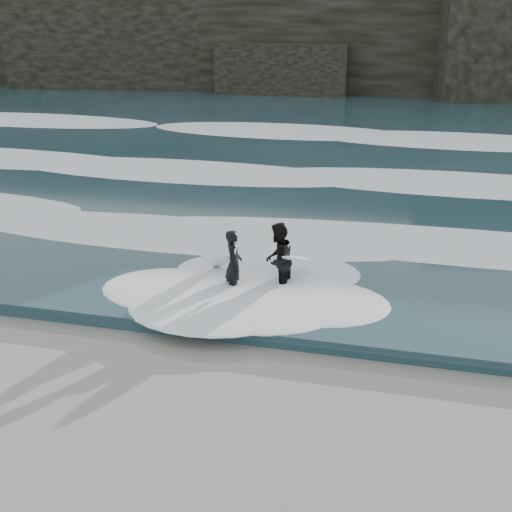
# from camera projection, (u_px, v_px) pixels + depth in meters

# --- Properties ---
(ground) EXTENTS (120.00, 120.00, 0.00)m
(ground) POSITION_uv_depth(u_px,v_px,m) (247.00, 443.00, 10.02)
(ground) COLOR #796859
(ground) RESTS_ON ground
(sea) EXTENTS (90.00, 52.00, 0.30)m
(sea) POSITION_uv_depth(u_px,v_px,m) (376.00, 127.00, 36.25)
(sea) COLOR #1D3841
(sea) RESTS_ON ground
(headland) EXTENTS (70.00, 9.00, 10.00)m
(headland) POSITION_uv_depth(u_px,v_px,m) (395.00, 28.00, 49.92)
(headland) COLOR black
(headland) RESTS_ON ground
(foam_near) EXTENTS (60.00, 3.20, 0.20)m
(foam_near) POSITION_uv_depth(u_px,v_px,m) (327.00, 235.00, 18.03)
(foam_near) COLOR white
(foam_near) RESTS_ON sea
(foam_mid) EXTENTS (60.00, 4.00, 0.24)m
(foam_mid) POSITION_uv_depth(u_px,v_px,m) (353.00, 176.00, 24.37)
(foam_mid) COLOR white
(foam_mid) RESTS_ON sea
(foam_far) EXTENTS (60.00, 4.80, 0.30)m
(foam_far) POSITION_uv_depth(u_px,v_px,m) (371.00, 134.00, 32.52)
(foam_far) COLOR white
(foam_far) RESTS_ON sea
(surfer_left) EXTENTS (1.29, 1.98, 1.64)m
(surfer_left) POSITION_uv_depth(u_px,v_px,m) (230.00, 263.00, 14.89)
(surfer_left) COLOR black
(surfer_left) RESTS_ON ground
(surfer_right) EXTENTS (1.07, 2.00, 1.78)m
(surfer_right) POSITION_uv_depth(u_px,v_px,m) (280.00, 260.00, 14.91)
(surfer_right) COLOR black
(surfer_right) RESTS_ON ground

